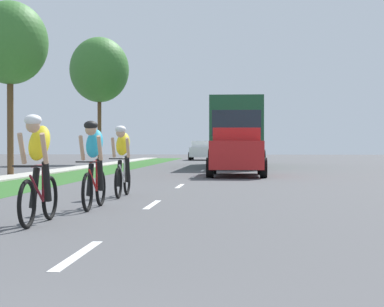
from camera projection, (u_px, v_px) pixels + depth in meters
name	position (u px, v px, depth m)	size (l,w,h in m)	color
ground_plane	(192.00, 178.00, 22.10)	(120.00, 120.00, 0.00)	#4C4C4F
grass_verge	(63.00, 178.00, 22.44)	(2.34, 70.00, 0.01)	#2D6026
sidewalk_concrete	(14.00, 177.00, 22.58)	(1.21, 70.00, 0.10)	#B2ADA3
lane_markings_center	(199.00, 173.00, 26.09)	(0.12, 52.20, 0.01)	white
cyclist_lead	(38.00, 168.00, 9.07)	(0.42, 1.72, 1.58)	black
cyclist_trailing	(94.00, 164.00, 11.29)	(0.42, 1.72, 1.58)	black
cyclist_distant	(122.00, 160.00, 13.98)	(0.42, 1.72, 1.58)	black
suv_red	(237.00, 151.00, 23.76)	(2.15, 4.70, 1.79)	red
bus_dark_green	(237.00, 130.00, 34.39)	(2.78, 11.60, 3.48)	#194C2D
sedan_white	(202.00, 150.00, 50.31)	(1.98, 4.30, 1.52)	silver
street_tree_near	(10.00, 43.00, 23.79)	(2.87, 2.87, 6.63)	brown
street_tree_far	(99.00, 70.00, 39.09)	(3.68, 3.68, 7.90)	brown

